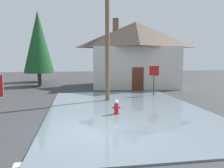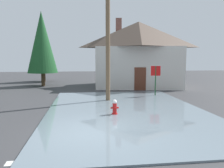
{
  "view_description": "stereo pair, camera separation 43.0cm",
  "coord_description": "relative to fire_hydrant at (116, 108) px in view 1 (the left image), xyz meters",
  "views": [
    {
      "loc": [
        -0.8,
        -8.21,
        2.8
      ],
      "look_at": [
        1.35,
        5.26,
        1.24
      ],
      "focal_mm": 36.5,
      "sensor_mm": 36.0,
      "label": 1
    },
    {
      "loc": [
        -0.38,
        -8.27,
        2.8
      ],
      "look_at": [
        1.35,
        5.26,
        1.24
      ],
      "focal_mm": 36.5,
      "sensor_mm": 36.0,
      "label": 2
    }
  ],
  "objects": [
    {
      "name": "lane_stop_bar",
      "position": [
        -1.42,
        -4.68,
        -0.38
      ],
      "size": [
        4.41,
        0.45,
        0.01
      ],
      "primitive_type": "cube",
      "rotation": [
        0.0,
        0.0,
        0.03
      ],
      "color": "silver",
      "rests_on": "ground"
    },
    {
      "name": "flood_puddle",
      "position": [
        0.73,
        0.96,
        -0.35
      ],
      "size": [
        8.2,
        12.67,
        0.06
      ],
      "primitive_type": "cube",
      "color": "slate",
      "rests_on": "ground"
    },
    {
      "name": "house",
      "position": [
        3.9,
        11.22,
        2.9
      ],
      "size": [
        9.37,
        7.6,
        6.81
      ],
      "color": "beige",
      "rests_on": "ground"
    },
    {
      "name": "stop_sign_far",
      "position": [
        3.76,
        5.24,
        1.23
      ],
      "size": [
        0.76,
        0.1,
        2.25
      ],
      "color": "#1E4C28",
      "rests_on": "ground"
    },
    {
      "name": "ground_plane",
      "position": [
        -1.14,
        -2.58,
        -0.43
      ],
      "size": [
        80.0,
        80.0,
        0.1
      ],
      "primitive_type": "cube",
      "color": "#38383A"
    },
    {
      "name": "fire_hydrant",
      "position": [
        0.0,
        0.0,
        0.0
      ],
      "size": [
        0.39,
        0.34,
        0.78
      ],
      "color": "red",
      "rests_on": "ground"
    },
    {
      "name": "utility_pole",
      "position": [
        0.08,
        3.75,
        4.59
      ],
      "size": [
        1.6,
        0.28,
        9.58
      ],
      "color": "brown",
      "rests_on": "ground"
    },
    {
      "name": "pine_tree_mid_left",
      "position": [
        -6.17,
        17.05,
        4.07
      ],
      "size": [
        3.03,
        3.03,
        7.57
      ],
      "color": "#4C3823",
      "rests_on": "ground"
    },
    {
      "name": "pine_tree_tall_left",
      "position": [
        -5.53,
        12.75,
        3.97
      ],
      "size": [
        2.96,
        2.96,
        7.4
      ],
      "color": "#4C3823",
      "rests_on": "ground"
    }
  ]
}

